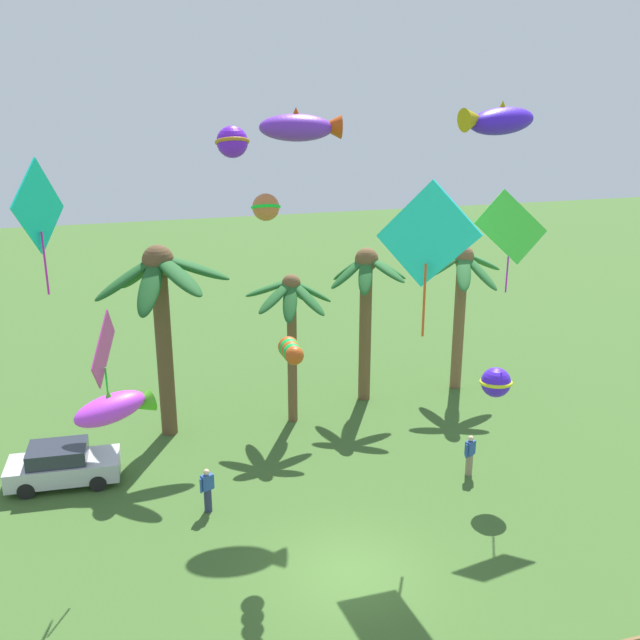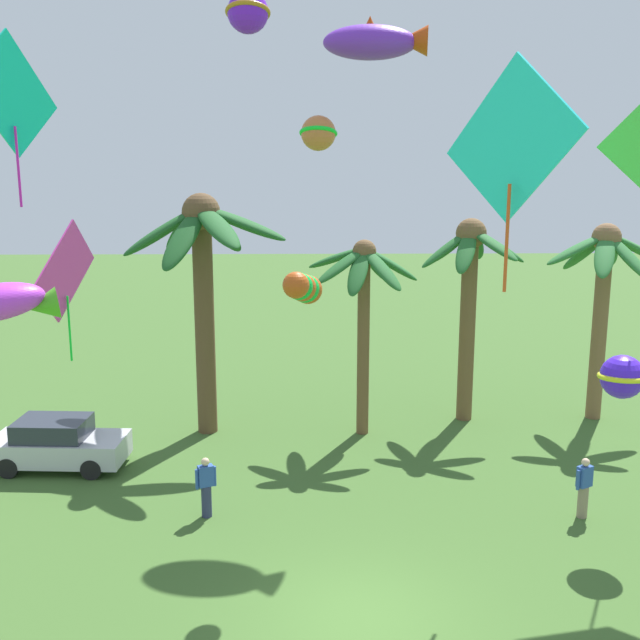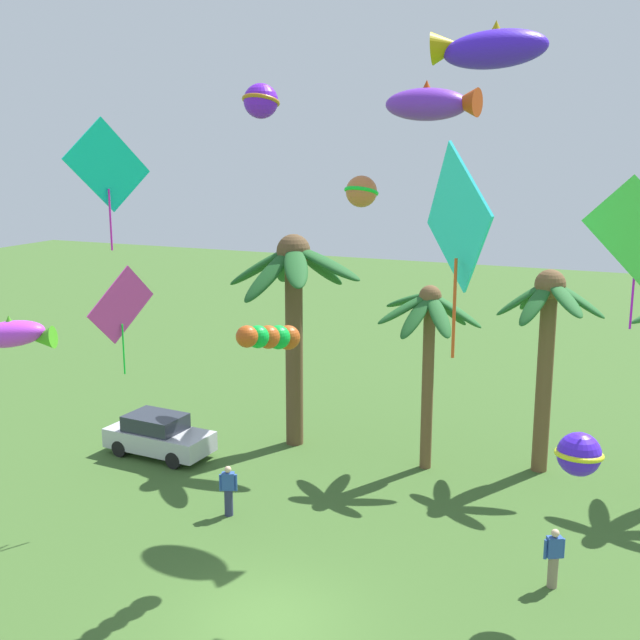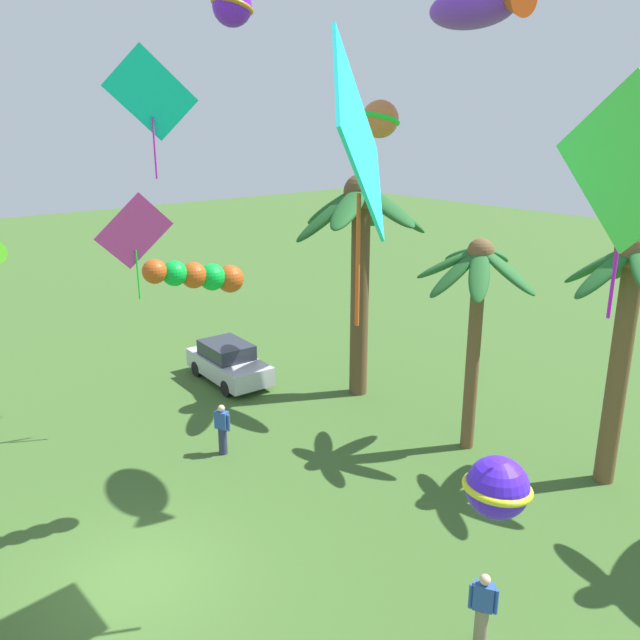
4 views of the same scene
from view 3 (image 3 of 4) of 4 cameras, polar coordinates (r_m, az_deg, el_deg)
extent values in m
plane|color=#3D6028|center=(20.25, -3.75, -20.62)|extent=(120.00, 120.00, 0.00)
cylinder|color=brown|center=(29.48, -1.86, -2.13)|extent=(0.65, 0.65, 7.32)
ellipsoid|color=#1E5623|center=(28.13, 0.43, 4.07)|extent=(2.91, 1.15, 1.34)
ellipsoid|color=#1E5623|center=(29.65, -0.15, 3.87)|extent=(1.79, 2.68, 1.94)
ellipsoid|color=#1E5623|center=(30.03, -2.30, 3.96)|extent=(2.16, 2.56, 1.94)
ellipsoid|color=#1E5623|center=(29.27, -4.21, 3.88)|extent=(2.74, 1.14, 1.80)
ellipsoid|color=#1E5623|center=(28.10, -3.60, 3.30)|extent=(1.64, 2.65, 2.01)
ellipsoid|color=#1E5623|center=(27.50, -1.73, 3.83)|extent=(2.08, 2.86, 1.38)
sphere|color=brown|center=(28.78, -1.91, 4.94)|extent=(1.23, 1.23, 1.23)
cylinder|color=brown|center=(28.14, 15.74, -4.12)|extent=(0.54, 0.54, 6.53)
ellipsoid|color=#236028|center=(27.33, 17.92, 1.41)|extent=(1.97, 0.74, 1.31)
ellipsoid|color=#236028|center=(28.25, 16.93, 1.70)|extent=(1.24, 1.95, 1.41)
ellipsoid|color=#236028|center=(28.20, 15.14, 1.71)|extent=(1.64, 1.76, 1.48)
ellipsoid|color=#236028|center=(27.50, 14.31, 1.53)|extent=(1.91, 0.88, 1.46)
ellipsoid|color=#236028|center=(26.80, 15.17, 1.18)|extent=(1.24, 1.91, 1.48)
ellipsoid|color=#236028|center=(26.67, 17.12, 1.45)|extent=(1.71, 1.95, 1.10)
sphere|color=brown|center=(27.43, 16.13, 2.44)|extent=(1.03, 1.03, 1.03)
cylinder|color=brown|center=(27.63, 7.70, -4.54)|extent=(0.40, 0.40, 6.09)
ellipsoid|color=#236028|center=(26.87, 9.68, 0.67)|extent=(1.91, 0.76, 1.27)
ellipsoid|color=#236028|center=(27.52, 9.14, 0.74)|extent=(1.47, 1.76, 1.46)
ellipsoid|color=#236028|center=(27.90, 7.97, 1.52)|extent=(1.00, 2.07, 0.94)
ellipsoid|color=#236028|center=(27.55, 6.31, 1.43)|extent=(2.06, 1.29, 0.94)
ellipsoid|color=#236028|center=(26.77, 6.02, 0.81)|extent=(1.92, 1.47, 1.21)
ellipsoid|color=#236028|center=(26.38, 6.90, 0.29)|extent=(1.07, 1.83, 1.47)
ellipsoid|color=#236028|center=(26.24, 8.49, 0.33)|extent=(1.54, 1.80, 1.35)
sphere|color=brown|center=(26.92, 7.88, 1.68)|extent=(0.76, 0.76, 0.76)
cube|color=#BCBCC1|center=(29.83, -11.40, -8.36)|extent=(4.00, 1.94, 0.70)
cube|color=#282D38|center=(29.71, -11.68, -7.17)|extent=(2.12, 1.62, 0.56)
cylinder|color=black|center=(29.82, -8.59, -8.87)|extent=(0.61, 0.22, 0.60)
cylinder|color=black|center=(28.67, -10.43, -9.83)|extent=(0.61, 0.22, 0.60)
cylinder|color=black|center=(31.22, -12.23, -8.03)|extent=(0.61, 0.22, 0.60)
cylinder|color=black|center=(30.12, -14.13, -8.90)|extent=(0.61, 0.22, 0.60)
cylinder|color=gray|center=(22.06, 16.29, -16.88)|extent=(0.26, 0.26, 0.84)
cube|color=#2D519E|center=(21.74, 16.40, -15.29)|extent=(0.44, 0.39, 0.54)
sphere|color=beige|center=(21.57, 16.47, -14.40)|extent=(0.21, 0.21, 0.21)
cylinder|color=#2D519E|center=(21.85, 16.97, -15.33)|extent=(0.09, 0.09, 0.52)
cylinder|color=#2D519E|center=(21.68, 15.82, -15.48)|extent=(0.09, 0.09, 0.52)
cylinder|color=#2D3351|center=(25.00, -6.54, -12.82)|extent=(0.26, 0.26, 0.84)
cube|color=#2D519E|center=(24.72, -6.58, -11.37)|extent=(0.44, 0.37, 0.54)
sphere|color=beige|center=(24.57, -6.60, -10.57)|extent=(0.21, 0.21, 0.21)
cylinder|color=#2D519E|center=(24.76, -7.12, -11.46)|extent=(0.09, 0.09, 0.52)
cylinder|color=#2D519E|center=(24.72, -6.04, -11.48)|extent=(0.09, 0.09, 0.52)
ellipsoid|color=#CA3AED|center=(20.51, -21.27, -0.94)|extent=(1.99, 1.45, 0.84)
cone|color=green|center=(20.23, -19.24, -1.25)|extent=(0.77, 0.73, 0.62)
cone|color=green|center=(20.45, -21.34, -0.17)|extent=(0.45, 0.45, 0.35)
cube|color=#D83BA8|center=(23.90, -14.03, 1.05)|extent=(0.71, 2.24, 2.31)
cylinder|color=#14D42F|center=(24.18, -13.86, -2.04)|extent=(0.05, 0.05, 1.52)
sphere|color=#6B1ADF|center=(22.12, -4.25, 15.34)|extent=(0.93, 0.93, 0.93)
torus|color=#B8751C|center=(22.12, -4.25, 15.34)|extent=(1.08, 1.07, 0.39)
sphere|color=#C36B34|center=(24.49, 2.98, 9.16)|extent=(0.96, 0.96, 0.96)
torus|color=#13E32E|center=(24.49, 2.98, 9.16)|extent=(1.18, 1.18, 0.40)
cube|color=#10DEBF|center=(25.59, -14.95, 10.63)|extent=(1.23, 2.68, 2.88)
cylinder|color=#D321B6|center=(25.68, -14.75, 6.94)|extent=(0.06, 0.06, 1.89)
ellipsoid|color=#401ADD|center=(16.69, 12.42, 18.38)|extent=(2.20, 1.30, 0.89)
cone|color=#B1980A|center=(16.77, 9.15, 18.71)|extent=(0.78, 0.74, 0.69)
cone|color=#B1980A|center=(16.73, 12.47, 19.50)|extent=(0.46, 0.46, 0.41)
sphere|color=#471DEB|center=(20.01, 18.02, -9.10)|extent=(1.05, 1.05, 1.05)
torus|color=yellow|center=(20.01, 18.02, -9.10)|extent=(1.30, 1.31, 0.23)
cube|color=#23E8EA|center=(18.90, 9.80, 7.07)|extent=(2.28, 3.00, 3.60)
cylinder|color=#DB4F1D|center=(19.20, 9.57, 0.80)|extent=(0.08, 0.08, 2.41)
ellipsoid|color=purple|center=(25.46, 7.60, 15.02)|extent=(2.91, 1.76, 1.03)
cone|color=#C5400D|center=(24.97, 10.24, 15.04)|extent=(1.00, 0.99, 0.88)
cone|color=#C5400D|center=(25.48, 7.63, 16.02)|extent=(0.62, 0.62, 0.56)
cube|color=#48DA3C|center=(20.03, 21.78, 5.96)|extent=(2.59, 0.66, 2.55)
cylinder|color=#C715D8|center=(20.22, 21.44, 1.76)|extent=(0.06, 0.06, 1.70)
sphere|color=#C14C16|center=(21.01, -2.30, -1.26)|extent=(0.65, 0.65, 0.65)
sphere|color=green|center=(20.63, -3.00, -1.24)|extent=(0.63, 0.63, 0.63)
sphere|color=#C14C16|center=(20.25, -3.72, -1.22)|extent=(0.60, 0.60, 0.60)
sphere|color=green|center=(19.87, -4.47, -1.20)|extent=(0.57, 0.57, 0.57)
sphere|color=#C14C16|center=(19.50, -5.24, -1.18)|extent=(0.55, 0.55, 0.55)
camera|label=1|loc=(14.30, -78.66, 14.46)|focal=41.13mm
camera|label=2|loc=(9.36, -55.42, -5.83)|focal=42.57mm
camera|label=4|loc=(11.17, 43.49, 2.05)|focal=36.60mm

